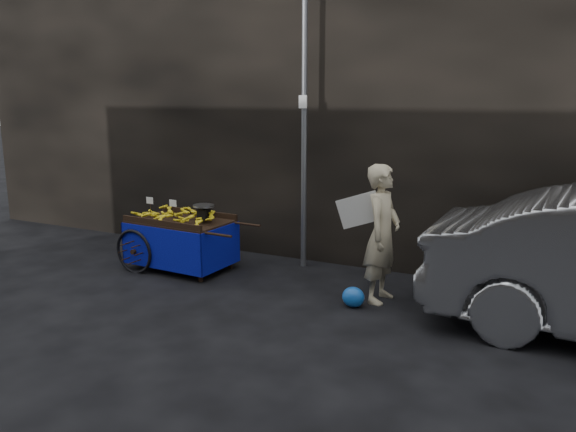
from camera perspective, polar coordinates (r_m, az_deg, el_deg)
The scene contains 6 objects.
ground at distance 7.44m, azimuth -4.76°, elevation -7.40°, with size 80.00×80.00×0.00m, color black.
building_wall at distance 9.19m, azimuth 5.67°, elevation 12.17°, with size 13.50×2.00×5.00m.
street_pole at distance 8.04m, azimuth 1.66°, elevation 8.72°, with size 0.12×0.10×4.00m.
banana_cart at distance 8.27m, azimuth -11.09°, elevation -0.89°, with size 1.99×1.03×1.06m.
vendor at distance 6.88m, azimuth 9.54°, elevation -1.78°, with size 0.77×0.64×1.69m.
plastic_bag at distance 6.82m, azimuth 6.65°, elevation -8.19°, with size 0.28×0.22×0.25m, color blue.
Camera 1 is at (3.64, -6.00, 2.47)m, focal length 35.00 mm.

